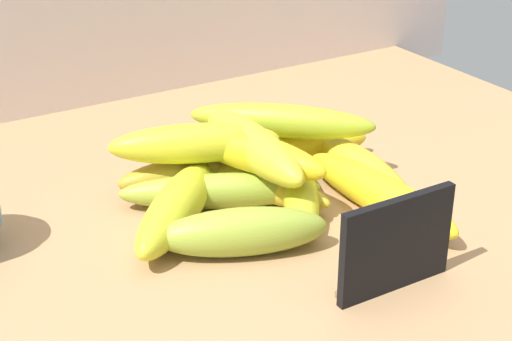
# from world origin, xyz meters

# --- Properties ---
(counter_top) EXTENTS (1.10, 0.76, 0.03)m
(counter_top) POSITION_xyz_m (0.00, 0.00, 0.01)
(counter_top) COLOR tan
(counter_top) RESTS_ON ground
(chalkboard_sign) EXTENTS (0.11, 0.02, 0.08)m
(chalkboard_sign) POSITION_xyz_m (0.11, -0.15, 0.07)
(chalkboard_sign) COLOR black
(chalkboard_sign) RESTS_ON counter_top
(banana_0) EXTENTS (0.06, 0.17, 0.04)m
(banana_0) POSITION_xyz_m (0.20, 0.01, 0.05)
(banana_0) COLOR yellow
(banana_0) RESTS_ON counter_top
(banana_1) EXTENTS (0.11, 0.15, 0.03)m
(banana_1) POSITION_xyz_m (0.11, -0.00, 0.05)
(banana_1) COLOR gold
(banana_1) RESTS_ON counter_top
(banana_2) EXTENTS (0.10, 0.17, 0.03)m
(banana_2) POSITION_xyz_m (0.09, 0.05, 0.05)
(banana_2) COLOR gold
(banana_2) RESTS_ON counter_top
(banana_3) EXTENTS (0.07, 0.16, 0.04)m
(banana_3) POSITION_xyz_m (0.13, 0.07, 0.05)
(banana_3) COLOR yellow
(banana_3) RESTS_ON counter_top
(banana_4) EXTENTS (0.16, 0.10, 0.04)m
(banana_4) POSITION_xyz_m (0.03, -0.03, 0.05)
(banana_4) COLOR #97AE36
(banana_4) RESTS_ON counter_top
(banana_5) EXTENTS (0.19, 0.12, 0.04)m
(banana_5) POSITION_xyz_m (0.05, 0.05, 0.05)
(banana_5) COLOR #97AE37
(banana_5) RESTS_ON counter_top
(banana_6) EXTENTS (0.16, 0.06, 0.04)m
(banana_6) POSITION_xyz_m (0.05, 0.10, 0.05)
(banana_6) COLOR #B59227
(banana_6) RESTS_ON counter_top
(banana_7) EXTENTS (0.20, 0.08, 0.04)m
(banana_7) POSITION_xyz_m (0.16, 0.10, 0.05)
(banana_7) COLOR yellow
(banana_7) RESTS_ON counter_top
(banana_8) EXTENTS (0.16, 0.16, 0.04)m
(banana_8) POSITION_xyz_m (-0.00, 0.04, 0.05)
(banana_8) COLOR gold
(banana_8) RESTS_ON counter_top
(banana_9) EXTENTS (0.06, 0.20, 0.04)m
(banana_9) POSITION_xyz_m (0.18, -0.03, 0.05)
(banana_9) COLOR yellow
(banana_9) RESTS_ON counter_top
(banana_10) EXTENTS (0.11, 0.18, 0.04)m
(banana_10) POSITION_xyz_m (0.09, 0.05, 0.08)
(banana_10) COLOR yellow
(banana_10) RESTS_ON banana_2
(banana_11) EXTENTS (0.17, 0.10, 0.04)m
(banana_11) POSITION_xyz_m (0.05, 0.09, 0.09)
(banana_11) COLOR yellow
(banana_11) RESTS_ON banana_6
(banana_12) EXTENTS (0.05, 0.19, 0.04)m
(banana_12) POSITION_xyz_m (0.10, 0.06, 0.08)
(banana_12) COLOR yellow
(banana_12) RESTS_ON banana_2
(banana_13) EXTENTS (0.17, 0.16, 0.04)m
(banana_13) POSITION_xyz_m (0.15, 0.09, 0.09)
(banana_13) COLOR #A4BA2B
(banana_13) RESTS_ON banana_7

